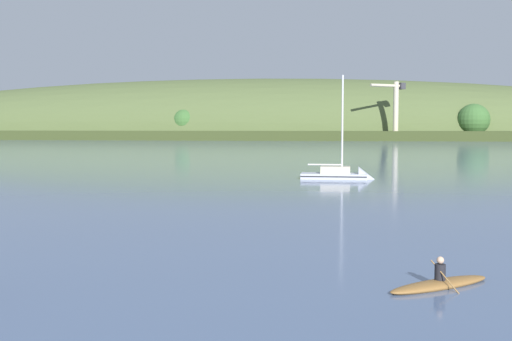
% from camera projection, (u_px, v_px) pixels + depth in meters
% --- Properties ---
extents(far_shoreline_hill, '(492.81, 93.60, 49.14)m').
position_uv_depth(far_shoreline_hill, '(248.00, 138.00, 259.33)').
color(far_shoreline_hill, '#35401E').
rests_on(far_shoreline_hill, ground).
extents(dockside_crane, '(12.59, 8.98, 20.27)m').
position_uv_depth(dockside_crane, '(395.00, 112.00, 215.29)').
color(dockside_crane, '#4C4C51').
rests_on(dockside_crane, ground).
extents(sailboat_midwater_white, '(6.78, 2.71, 10.60)m').
position_uv_depth(sailboat_midwater_white, '(343.00, 177.00, 57.44)').
color(sailboat_midwater_white, '#ADB2BC').
rests_on(sailboat_midwater_white, ground).
extents(canoe_with_paddler, '(3.56, 2.85, 1.02)m').
position_uv_depth(canoe_with_paddler, '(440.00, 284.00, 18.63)').
color(canoe_with_paddler, brown).
rests_on(canoe_with_paddler, ground).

